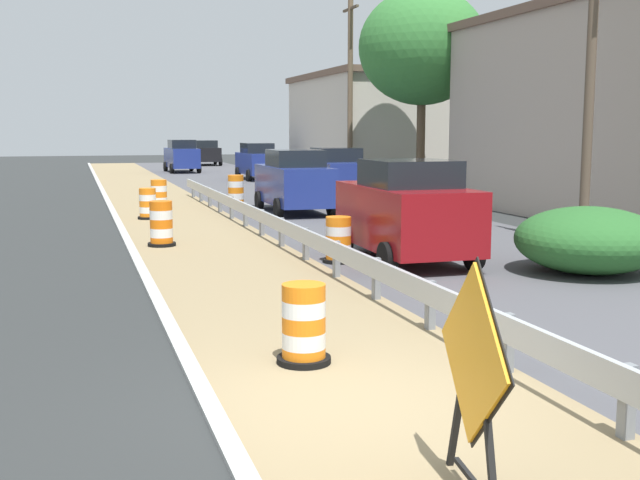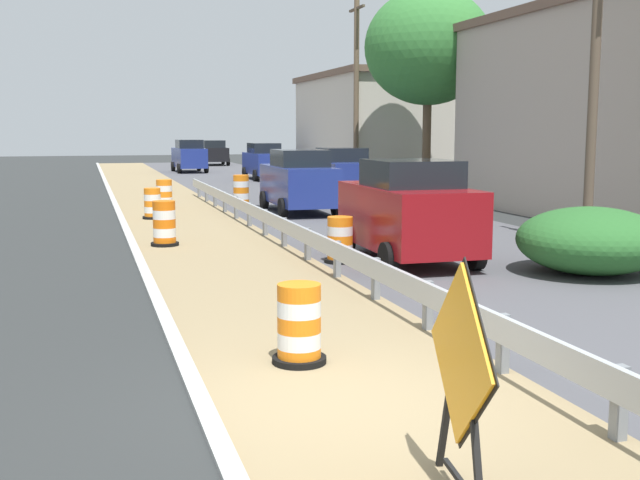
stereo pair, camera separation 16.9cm
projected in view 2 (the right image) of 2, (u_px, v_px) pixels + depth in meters
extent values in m
plane|color=#2B2D2D|center=(334.00, 405.00, 8.02)|extent=(160.00, 160.00, 0.00)
cube|color=#8E7A56|center=(387.00, 399.00, 8.19)|extent=(3.58, 120.00, 0.01)
cube|color=#ADADA8|center=(208.00, 418.00, 7.65)|extent=(0.20, 120.00, 0.11)
cube|color=#ADB2B7|center=(613.00, 383.00, 7.02)|extent=(0.08, 55.79, 0.32)
cube|color=slate|center=(619.00, 403.00, 7.08)|extent=(0.12, 0.12, 0.70)
cube|color=slate|center=(503.00, 344.00, 9.03)|extent=(0.12, 0.12, 0.70)
cube|color=slate|center=(428.00, 305.00, 10.99)|extent=(0.12, 0.12, 0.70)
cube|color=slate|center=(376.00, 279.00, 12.95)|extent=(0.12, 0.12, 0.70)
cube|color=slate|center=(337.00, 259.00, 14.91)|extent=(0.12, 0.12, 0.70)
cube|color=slate|center=(308.00, 244.00, 16.87)|extent=(0.12, 0.12, 0.70)
cube|color=slate|center=(284.00, 232.00, 18.82)|extent=(0.12, 0.12, 0.70)
cube|color=slate|center=(265.00, 222.00, 20.78)|extent=(0.12, 0.12, 0.70)
cube|color=slate|center=(249.00, 214.00, 22.74)|extent=(0.12, 0.12, 0.70)
cube|color=slate|center=(236.00, 208.00, 24.70)|extent=(0.12, 0.12, 0.70)
cube|color=slate|center=(225.00, 202.00, 26.66)|extent=(0.12, 0.12, 0.70)
cube|color=slate|center=(215.00, 197.00, 28.61)|extent=(0.12, 0.12, 0.70)
cube|color=slate|center=(207.00, 193.00, 30.57)|extent=(0.12, 0.12, 0.70)
cube|color=slate|center=(199.00, 189.00, 32.53)|extent=(0.12, 0.12, 0.70)
cube|color=black|center=(476.00, 448.00, 5.65)|extent=(0.11, 0.39, 1.06)
cube|color=black|center=(447.00, 413.00, 6.33)|extent=(0.11, 0.39, 1.06)
cube|color=black|center=(459.00, 479.00, 6.05)|extent=(0.15, 0.72, 0.04)
cube|color=orange|center=(460.00, 354.00, 5.90)|extent=(0.24, 1.41, 1.42)
cube|color=black|center=(462.00, 354.00, 5.91)|extent=(0.23, 1.49, 1.50)
cylinder|color=orange|center=(299.00, 355.00, 9.45)|extent=(0.53, 0.53, 0.20)
cylinder|color=white|center=(299.00, 339.00, 9.42)|extent=(0.53, 0.53, 0.20)
cylinder|color=orange|center=(299.00, 324.00, 9.40)|extent=(0.53, 0.53, 0.20)
cylinder|color=white|center=(299.00, 308.00, 9.37)|extent=(0.53, 0.53, 0.20)
cylinder|color=orange|center=(299.00, 292.00, 9.34)|extent=(0.53, 0.53, 0.20)
cylinder|color=black|center=(299.00, 360.00, 9.46)|extent=(0.66, 0.66, 0.08)
cylinder|color=orange|center=(340.00, 258.00, 16.59)|extent=(0.54, 0.54, 0.20)
cylinder|color=white|center=(340.00, 249.00, 16.56)|extent=(0.54, 0.54, 0.20)
cylinder|color=orange|center=(340.00, 240.00, 16.54)|extent=(0.54, 0.54, 0.20)
cylinder|color=white|center=(340.00, 231.00, 16.51)|extent=(0.54, 0.54, 0.20)
cylinder|color=orange|center=(340.00, 221.00, 16.48)|extent=(0.54, 0.54, 0.20)
cylinder|color=black|center=(340.00, 261.00, 16.60)|extent=(0.68, 0.68, 0.08)
cylinder|color=orange|center=(165.00, 241.00, 18.98)|extent=(0.54, 0.54, 0.22)
cylinder|color=white|center=(165.00, 232.00, 18.95)|extent=(0.54, 0.54, 0.22)
cylinder|color=orange|center=(164.00, 223.00, 18.91)|extent=(0.54, 0.54, 0.22)
cylinder|color=white|center=(164.00, 214.00, 18.88)|extent=(0.54, 0.54, 0.22)
cylinder|color=orange|center=(164.00, 205.00, 18.85)|extent=(0.54, 0.54, 0.22)
cylinder|color=black|center=(165.00, 244.00, 18.99)|extent=(0.68, 0.68, 0.08)
cylinder|color=orange|center=(153.00, 216.00, 24.68)|extent=(0.52, 0.52, 0.19)
cylinder|color=white|center=(153.00, 210.00, 24.65)|extent=(0.52, 0.52, 0.19)
cylinder|color=orange|center=(152.00, 203.00, 24.62)|extent=(0.52, 0.52, 0.19)
cylinder|color=white|center=(152.00, 197.00, 24.59)|extent=(0.52, 0.52, 0.19)
cylinder|color=orange|center=(152.00, 191.00, 24.57)|extent=(0.52, 0.52, 0.19)
cylinder|color=black|center=(153.00, 218.00, 24.68)|extent=(0.65, 0.65, 0.08)
cylinder|color=orange|center=(165.00, 206.00, 27.79)|extent=(0.56, 0.56, 0.21)
cylinder|color=white|center=(164.00, 200.00, 27.76)|extent=(0.56, 0.56, 0.21)
cylinder|color=orange|center=(164.00, 194.00, 27.73)|extent=(0.56, 0.56, 0.21)
cylinder|color=white|center=(164.00, 188.00, 27.70)|extent=(0.56, 0.56, 0.21)
cylinder|color=orange|center=(164.00, 183.00, 27.67)|extent=(0.56, 0.56, 0.21)
cylinder|color=black|center=(165.00, 208.00, 27.80)|extent=(0.70, 0.70, 0.08)
cylinder|color=orange|center=(241.00, 202.00, 29.10)|extent=(0.58, 0.58, 0.23)
cylinder|color=white|center=(241.00, 196.00, 29.07)|extent=(0.58, 0.58, 0.23)
cylinder|color=orange|center=(241.00, 190.00, 29.04)|extent=(0.58, 0.58, 0.23)
cylinder|color=white|center=(241.00, 184.00, 29.00)|extent=(0.58, 0.58, 0.23)
cylinder|color=orange|center=(241.00, 178.00, 28.97)|extent=(0.58, 0.58, 0.23)
cylinder|color=black|center=(241.00, 204.00, 29.11)|extent=(0.72, 0.72, 0.08)
cube|color=maroon|center=(408.00, 216.00, 16.61)|extent=(1.95, 4.06, 1.30)
cube|color=black|center=(411.00, 173.00, 16.32)|extent=(1.72, 1.88, 0.56)
cylinder|color=black|center=(347.00, 240.00, 17.71)|extent=(0.23, 0.64, 0.64)
cylinder|color=black|center=(423.00, 237.00, 18.22)|extent=(0.23, 0.64, 0.64)
cylinder|color=black|center=(388.00, 258.00, 15.18)|extent=(0.23, 0.64, 0.64)
cylinder|color=black|center=(476.00, 254.00, 15.68)|extent=(0.23, 0.64, 0.64)
cube|color=navy|center=(343.00, 176.00, 32.02)|extent=(1.98, 4.20, 1.18)
cube|color=black|center=(342.00, 155.00, 32.05)|extent=(1.74, 1.95, 0.56)
cylinder|color=black|center=(376.00, 192.00, 31.04)|extent=(0.23, 0.64, 0.64)
cylinder|color=black|center=(330.00, 193.00, 30.54)|extent=(0.23, 0.64, 0.64)
cylinder|color=black|center=(354.00, 187.00, 33.66)|extent=(0.23, 0.64, 0.64)
cylinder|color=black|center=(312.00, 188.00, 33.16)|extent=(0.23, 0.64, 0.64)
cube|color=navy|center=(299.00, 185.00, 26.43)|extent=(1.86, 4.44, 1.25)
cube|color=black|center=(300.00, 158.00, 26.13)|extent=(1.64, 2.06, 0.56)
cylinder|color=black|center=(264.00, 200.00, 27.66)|extent=(0.23, 0.64, 0.64)
cylinder|color=black|center=(313.00, 199.00, 28.15)|extent=(0.23, 0.64, 0.64)
cylinder|color=black|center=(283.00, 208.00, 24.89)|extent=(0.23, 0.64, 0.64)
cylinder|color=black|center=(336.00, 206.00, 25.37)|extent=(0.23, 0.64, 0.64)
cube|color=navy|center=(265.00, 163.00, 43.86)|extent=(1.72, 4.41, 1.16)
cube|color=black|center=(264.00, 148.00, 43.90)|extent=(1.54, 2.03, 0.56)
cylinder|color=black|center=(286.00, 175.00, 42.81)|extent=(0.22, 0.64, 0.64)
cylinder|color=black|center=(256.00, 175.00, 42.32)|extent=(0.22, 0.64, 0.64)
cylinder|color=black|center=(273.00, 172.00, 45.56)|extent=(0.22, 0.64, 0.64)
cylinder|color=black|center=(245.00, 173.00, 45.07)|extent=(0.22, 0.64, 0.64)
cube|color=navy|center=(189.00, 158.00, 51.37)|extent=(1.87, 4.29, 1.25)
cube|color=black|center=(189.00, 144.00, 51.08)|extent=(1.62, 2.00, 0.56)
cylinder|color=black|center=(173.00, 167.00, 52.50)|extent=(0.24, 0.65, 0.64)
cylinder|color=black|center=(199.00, 166.00, 53.05)|extent=(0.24, 0.65, 0.64)
cylinder|color=black|center=(179.00, 168.00, 49.87)|extent=(0.24, 0.65, 0.64)
cylinder|color=black|center=(206.00, 168.00, 50.42)|extent=(0.24, 0.65, 0.64)
cube|color=black|center=(214.00, 154.00, 61.50)|extent=(1.94, 4.13, 1.06)
cube|color=black|center=(213.00, 144.00, 61.55)|extent=(1.70, 1.92, 0.56)
cylinder|color=black|center=(228.00, 162.00, 60.53)|extent=(0.23, 0.64, 0.64)
cylinder|color=black|center=(204.00, 162.00, 60.05)|extent=(0.23, 0.64, 0.64)
cylinder|color=black|center=(223.00, 160.00, 63.11)|extent=(0.23, 0.64, 0.64)
cylinder|color=black|center=(200.00, 160.00, 62.62)|extent=(0.23, 0.64, 0.64)
cube|color=beige|center=(387.00, 131.00, 41.42)|extent=(7.25, 10.21, 5.40)
cube|color=brown|center=(387.00, 77.00, 41.02)|extent=(7.54, 10.62, 0.30)
cylinder|color=brown|center=(593.00, 95.00, 18.56)|extent=(0.24, 0.24, 7.24)
cylinder|color=brown|center=(356.00, 96.00, 35.08)|extent=(0.24, 0.24, 8.62)
cube|color=brown|center=(357.00, 8.00, 34.55)|extent=(0.12, 1.80, 0.10)
ellipsoid|color=#286028|center=(591.00, 240.00, 15.26)|extent=(2.90, 2.90, 1.31)
cylinder|color=brown|center=(426.00, 148.00, 32.57)|extent=(0.36, 0.36, 4.06)
ellipsoid|color=#337533|center=(428.00, 47.00, 31.99)|extent=(5.25, 5.25, 4.73)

